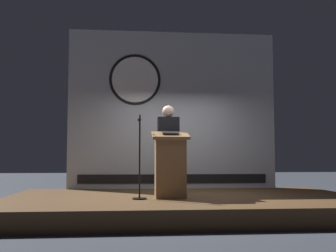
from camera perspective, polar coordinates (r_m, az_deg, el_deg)
The scene contains 6 objects.
ground_plane at distance 7.64m, azimuth 2.27°, elevation -11.87°, with size 40.00×40.00×0.00m, color #383D47.
stage_platform at distance 7.62m, azimuth 2.27°, elevation -10.75°, with size 6.40×4.00×0.30m, color brown.
banner_display at distance 9.47m, azimuth 0.59°, elevation 2.31°, with size 4.74×0.12×3.60m.
podium at distance 7.15m, azimuth 0.31°, elevation -5.42°, with size 0.64×0.50×1.16m.
speaker_person at distance 7.63m, azimuth 0.02°, elevation -3.23°, with size 0.40×0.26×1.66m.
microphone_stand at distance 7.02m, azimuth -3.96°, elevation -6.05°, with size 0.24×0.49×1.42m.
Camera 1 is at (-1.03, -7.50, 0.99)m, focal length 44.13 mm.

